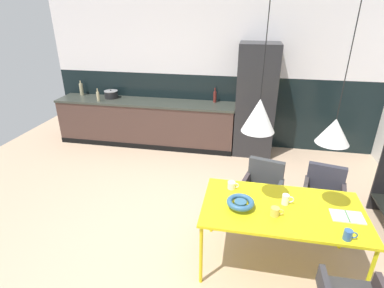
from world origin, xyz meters
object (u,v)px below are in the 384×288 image
object	(u,v)px
pendant_lamp_over_table_near	(259,115)
pendant_lamp_over_table_far	(334,131)
refrigerator_column	(256,101)
bottle_vinegar_dark	(81,89)
bottle_oil_tall	(215,97)
cooking_pot	(111,94)
mug_wide_latte	(232,185)
mug_tall_blue	(286,199)
mug_white_ceramic	(348,235)
dining_table	(282,211)
armchair_near_window	(263,184)
bottle_wine_green	(98,96)
mug_short_terracotta	(275,212)
fruit_bowl	(240,203)
open_book	(347,217)
armchair_far_side	(324,189)

from	to	relation	value
pendant_lamp_over_table_near	pendant_lamp_over_table_far	world-z (taller)	same
refrigerator_column	bottle_vinegar_dark	bearing A→B (deg)	176.98
refrigerator_column	bottle_oil_tall	bearing A→B (deg)	165.93
cooking_pot	pendant_lamp_over_table_near	size ratio (longest dim) A/B	0.23
cooking_pot	pendant_lamp_over_table_near	distance (m)	4.19
mug_wide_latte	mug_tall_blue	bearing A→B (deg)	-18.49
pendant_lamp_over_table_near	bottle_vinegar_dark	bearing A→B (deg)	139.29
mug_white_ceramic	dining_table	bearing A→B (deg)	144.96
armchair_near_window	bottle_wine_green	xyz separation A→B (m)	(-3.18, 1.84, 0.50)
mug_short_terracotta	mug_tall_blue	bearing A→B (deg)	61.51
dining_table	armchair_near_window	xyz separation A→B (m)	(-0.15, 0.84, -0.21)
pendant_lamp_over_table_near	fruit_bowl	bearing A→B (deg)	-152.41
pendant_lamp_over_table_near	open_book	bearing A→B (deg)	-0.36
mug_tall_blue	mug_wide_latte	bearing A→B (deg)	161.51
bottle_oil_tall	pendant_lamp_over_table_far	bearing A→B (deg)	-65.61
mug_tall_blue	pendant_lamp_over_table_far	xyz separation A→B (m)	(0.29, -0.10, 0.82)
cooking_pot	armchair_far_side	bearing A→B (deg)	-28.85
bottle_wine_green	mug_short_terracotta	bearing A→B (deg)	-41.01
armchair_near_window	mug_short_terracotta	bearing A→B (deg)	108.24
armchair_near_window	bottle_vinegar_dark	world-z (taller)	bottle_vinegar_dark
mug_white_ceramic	bottle_oil_tall	xyz separation A→B (m)	(-1.59, 3.41, 0.21)
mug_short_terracotta	bottle_vinegar_dark	xyz separation A→B (m)	(-3.81, 3.18, 0.23)
mug_tall_blue	bottle_vinegar_dark	bearing A→B (deg)	142.84
open_book	bottle_wine_green	distance (m)	4.79
mug_short_terracotta	pendant_lamp_over_table_near	world-z (taller)	pendant_lamp_over_table_near
armchair_far_side	mug_white_ceramic	xyz separation A→B (m)	(-0.08, -1.22, 0.30)
dining_table	armchair_far_side	bearing A→B (deg)	55.14
open_book	mug_white_ceramic	size ratio (longest dim) A/B	2.53
armchair_far_side	mug_wide_latte	bearing A→B (deg)	40.72
armchair_far_side	bottle_oil_tall	bearing A→B (deg)	-39.84
mug_white_ceramic	bottle_oil_tall	size ratio (longest dim) A/B	0.41
armchair_near_window	open_book	xyz separation A→B (m)	(0.75, -0.87, 0.26)
fruit_bowl	bottle_wine_green	distance (m)	4.02
bottle_oil_tall	pendant_lamp_over_table_near	xyz separation A→B (m)	(0.75, -3.08, 0.71)
dining_table	bottle_wine_green	xyz separation A→B (m)	(-3.33, 2.69, 0.29)
mug_white_ceramic	pendant_lamp_over_table_near	size ratio (longest dim) A/B	0.10
cooking_pot	bottle_vinegar_dark	size ratio (longest dim) A/B	0.90
fruit_bowl	bottle_oil_tall	xyz separation A→B (m)	(-0.65, 3.13, 0.20)
cooking_pot	bottle_wine_green	xyz separation A→B (m)	(-0.15, -0.26, 0.02)
mug_white_ceramic	bottle_wine_green	bearing A→B (deg)	141.64
armchair_far_side	bottle_vinegar_dark	size ratio (longest dim) A/B	2.56
armchair_near_window	bottle_wine_green	distance (m)	3.71
dining_table	pendant_lamp_over_table_far	size ratio (longest dim) A/B	1.30
dining_table	fruit_bowl	world-z (taller)	fruit_bowl
refrigerator_column	open_book	world-z (taller)	refrigerator_column
refrigerator_column	dining_table	size ratio (longest dim) A/B	1.27
fruit_bowl	mug_wide_latte	distance (m)	0.36
bottle_oil_tall	bottle_vinegar_dark	bearing A→B (deg)	-179.90
mug_white_ceramic	refrigerator_column	bearing A→B (deg)	104.21
armchair_near_window	fruit_bowl	size ratio (longest dim) A/B	2.87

